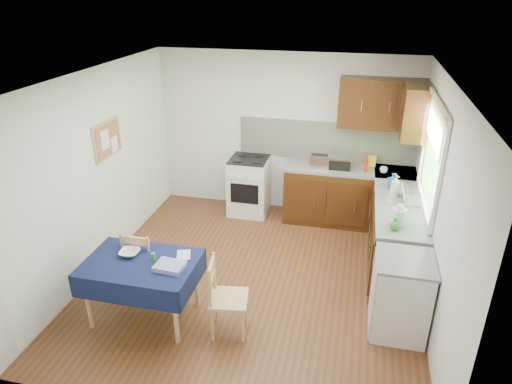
% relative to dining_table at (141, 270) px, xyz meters
% --- Properties ---
extents(floor, '(4.20, 4.20, 0.00)m').
position_rel_dining_table_xyz_m(floor, '(1.01, 0.96, -0.61)').
color(floor, '#4E2F14').
rests_on(floor, ground).
extents(ceiling, '(4.00, 4.20, 0.02)m').
position_rel_dining_table_xyz_m(ceiling, '(1.01, 0.96, 1.89)').
color(ceiling, white).
rests_on(ceiling, wall_back).
extents(wall_back, '(4.00, 0.02, 2.50)m').
position_rel_dining_table_xyz_m(wall_back, '(1.01, 3.06, 0.64)').
color(wall_back, silver).
rests_on(wall_back, ground).
extents(wall_front, '(4.00, 0.02, 2.50)m').
position_rel_dining_table_xyz_m(wall_front, '(1.01, -1.14, 0.64)').
color(wall_front, silver).
rests_on(wall_front, ground).
extents(wall_left, '(0.02, 4.20, 2.50)m').
position_rel_dining_table_xyz_m(wall_left, '(-0.99, 0.96, 0.64)').
color(wall_left, white).
rests_on(wall_left, ground).
extents(wall_right, '(0.02, 4.20, 2.50)m').
position_rel_dining_table_xyz_m(wall_right, '(3.01, 0.96, 0.64)').
color(wall_right, silver).
rests_on(wall_right, ground).
extents(base_cabinets, '(1.90, 2.30, 0.86)m').
position_rel_dining_table_xyz_m(base_cabinets, '(2.37, 2.21, -0.18)').
color(base_cabinets, '#371A09').
rests_on(base_cabinets, ground).
extents(worktop_back, '(1.90, 0.60, 0.04)m').
position_rel_dining_table_xyz_m(worktop_back, '(2.06, 2.76, 0.27)').
color(worktop_back, slate).
rests_on(worktop_back, base_cabinets).
extents(worktop_right, '(0.60, 1.70, 0.04)m').
position_rel_dining_table_xyz_m(worktop_right, '(2.71, 1.61, 0.27)').
color(worktop_right, slate).
rests_on(worktop_right, base_cabinets).
extents(worktop_corner, '(0.60, 0.60, 0.04)m').
position_rel_dining_table_xyz_m(worktop_corner, '(2.71, 2.76, 0.27)').
color(worktop_corner, slate).
rests_on(worktop_corner, base_cabinets).
extents(splashback, '(2.70, 0.02, 0.60)m').
position_rel_dining_table_xyz_m(splashback, '(1.66, 3.04, 0.59)').
color(splashback, beige).
rests_on(splashback, wall_back).
extents(upper_cabinets, '(1.20, 0.85, 0.70)m').
position_rel_dining_table_xyz_m(upper_cabinets, '(2.53, 2.76, 1.24)').
color(upper_cabinets, '#371A09').
rests_on(upper_cabinets, wall_back).
extents(stove, '(0.60, 0.61, 0.92)m').
position_rel_dining_table_xyz_m(stove, '(0.51, 2.76, -0.15)').
color(stove, silver).
rests_on(stove, ground).
extents(window, '(0.04, 1.48, 1.26)m').
position_rel_dining_table_xyz_m(window, '(2.98, 1.66, 1.04)').
color(window, '#284F20').
rests_on(window, wall_right).
extents(fridge, '(0.58, 0.60, 0.89)m').
position_rel_dining_table_xyz_m(fridge, '(2.71, 0.41, -0.17)').
color(fridge, silver).
rests_on(fridge, ground).
extents(corkboard, '(0.04, 0.62, 0.47)m').
position_rel_dining_table_xyz_m(corkboard, '(-0.96, 1.26, 0.99)').
color(corkboard, tan).
rests_on(corkboard, wall_left).
extents(dining_table, '(1.19, 0.81, 0.72)m').
position_rel_dining_table_xyz_m(dining_table, '(0.00, 0.00, 0.00)').
color(dining_table, '#0D1237').
rests_on(dining_table, ground).
extents(chair_far, '(0.41, 0.41, 0.89)m').
position_rel_dining_table_xyz_m(chair_far, '(-0.17, 0.36, -0.14)').
color(chair_far, tan).
rests_on(chair_far, ground).
extents(chair_near, '(0.45, 0.45, 0.88)m').
position_rel_dining_table_xyz_m(chair_near, '(0.93, -0.02, -0.15)').
color(chair_near, tan).
rests_on(chair_near, ground).
extents(toaster, '(0.29, 0.18, 0.22)m').
position_rel_dining_table_xyz_m(toaster, '(1.61, 2.66, 0.39)').
color(toaster, '#B7B7BC').
rests_on(toaster, worktop_back).
extents(sandwich_press, '(0.31, 0.27, 0.18)m').
position_rel_dining_table_xyz_m(sandwich_press, '(1.90, 2.73, 0.38)').
color(sandwich_press, black).
rests_on(sandwich_press, worktop_back).
extents(sauce_bottle, '(0.05, 0.05, 0.23)m').
position_rel_dining_table_xyz_m(sauce_bottle, '(2.28, 2.64, 0.40)').
color(sauce_bottle, red).
rests_on(sauce_bottle, worktop_back).
extents(yellow_packet, '(0.13, 0.09, 0.17)m').
position_rel_dining_table_xyz_m(yellow_packet, '(2.36, 2.91, 0.37)').
color(yellow_packet, gold).
rests_on(yellow_packet, worktop_back).
extents(dish_rack, '(0.41, 0.32, 0.20)m').
position_rel_dining_table_xyz_m(dish_rack, '(2.74, 1.77, 0.31)').
color(dish_rack, gray).
rests_on(dish_rack, worktop_right).
extents(kettle, '(0.16, 0.16, 0.26)m').
position_rel_dining_table_xyz_m(kettle, '(2.66, 1.11, 0.40)').
color(kettle, silver).
rests_on(kettle, worktop_right).
extents(cup, '(0.14, 0.14, 0.09)m').
position_rel_dining_table_xyz_m(cup, '(2.53, 2.67, 0.33)').
color(cup, silver).
rests_on(cup, worktop_back).
extents(soap_bottle_a, '(0.16, 0.16, 0.30)m').
position_rel_dining_table_xyz_m(soap_bottle_a, '(2.64, 1.86, 0.44)').
color(soap_bottle_a, silver).
rests_on(soap_bottle_a, worktop_right).
extents(soap_bottle_b, '(0.13, 0.12, 0.21)m').
position_rel_dining_table_xyz_m(soap_bottle_b, '(2.62, 2.14, 0.39)').
color(soap_bottle_b, '#1B659F').
rests_on(soap_bottle_b, worktop_right).
extents(soap_bottle_c, '(0.15, 0.15, 0.15)m').
position_rel_dining_table_xyz_m(soap_bottle_c, '(2.61, 0.98, 0.36)').
color(soap_bottle_c, green).
rests_on(soap_bottle_c, worktop_right).
extents(plate_bowl, '(0.23, 0.23, 0.05)m').
position_rel_dining_table_xyz_m(plate_bowl, '(-0.17, 0.10, 0.13)').
color(plate_bowl, '#F1E8C5').
rests_on(plate_bowl, dining_table).
extents(book, '(0.20, 0.23, 0.01)m').
position_rel_dining_table_xyz_m(book, '(0.34, 0.19, 0.11)').
color(book, white).
rests_on(book, dining_table).
extents(spice_jar, '(0.05, 0.05, 0.09)m').
position_rel_dining_table_xyz_m(spice_jar, '(0.13, 0.05, 0.15)').
color(spice_jar, green).
rests_on(spice_jar, dining_table).
extents(tea_towel, '(0.31, 0.25, 0.05)m').
position_rel_dining_table_xyz_m(tea_towel, '(0.36, -0.04, 0.13)').
color(tea_towel, '#282F96').
rests_on(tea_towel, dining_table).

